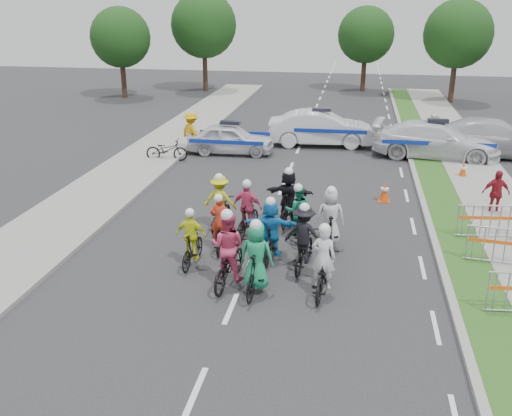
% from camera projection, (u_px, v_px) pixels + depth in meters
% --- Properties ---
extents(ground, '(90.00, 90.00, 0.00)m').
position_uv_depth(ground, '(231.00, 309.00, 13.25)').
color(ground, '#28282B').
rests_on(ground, ground).
extents(curb_right, '(0.20, 60.00, 0.12)m').
position_uv_depth(curb_right, '(433.00, 238.00, 17.02)').
color(curb_right, gray).
rests_on(curb_right, ground).
extents(grass_strip, '(1.20, 60.00, 0.11)m').
position_uv_depth(grass_strip, '(458.00, 240.00, 16.90)').
color(grass_strip, '#214E19').
rests_on(grass_strip, ground).
extents(sidewalk_left, '(3.00, 60.00, 0.13)m').
position_uv_depth(sidewalk_left, '(72.00, 214.00, 18.90)').
color(sidewalk_left, gray).
rests_on(sidewalk_left, ground).
extents(rider_0, '(0.82, 1.90, 1.88)m').
position_uv_depth(rider_0, '(323.00, 271.00, 13.72)').
color(rider_0, black).
rests_on(rider_0, ground).
extents(rider_1, '(0.86, 1.89, 1.95)m').
position_uv_depth(rider_1, '(257.00, 264.00, 13.74)').
color(rider_1, black).
rests_on(rider_1, ground).
extents(rider_2, '(0.95, 2.07, 2.04)m').
position_uv_depth(rider_2, '(228.00, 257.00, 14.15)').
color(rider_2, black).
rests_on(rider_2, ground).
extents(rider_3, '(0.86, 1.61, 1.67)m').
position_uv_depth(rider_3, '(192.00, 243.00, 15.19)').
color(rider_3, black).
rests_on(rider_3, ground).
extents(rider_4, '(1.10, 1.90, 1.87)m').
position_uv_depth(rider_4, '(304.00, 243.00, 15.03)').
color(rider_4, black).
rests_on(rider_4, ground).
extents(rider_5, '(1.48, 1.77, 1.85)m').
position_uv_depth(rider_5, '(271.00, 233.00, 15.48)').
color(rider_5, black).
rests_on(rider_5, ground).
extents(rider_6, '(0.77, 1.73, 1.71)m').
position_uv_depth(rider_6, '(220.00, 231.00, 16.20)').
color(rider_6, black).
rests_on(rider_6, ground).
extents(rider_7, '(0.85, 1.86, 1.91)m').
position_uv_depth(rider_7, '(330.00, 224.00, 16.20)').
color(rider_7, black).
rests_on(rider_7, ground).
extents(rider_8, '(0.91, 1.83, 1.79)m').
position_uv_depth(rider_8, '(298.00, 219.00, 16.80)').
color(rider_8, black).
rests_on(rider_8, ground).
extents(rider_9, '(0.97, 1.79, 1.82)m').
position_uv_depth(rider_9, '(248.00, 214.00, 17.05)').
color(rider_9, black).
rests_on(rider_9, ground).
extents(rider_10, '(1.05, 1.83, 1.83)m').
position_uv_depth(rider_10, '(220.00, 207.00, 17.61)').
color(rider_10, black).
rests_on(rider_10, ground).
extents(rider_11, '(1.55, 1.85, 1.90)m').
position_uv_depth(rider_11, '(288.00, 200.00, 17.94)').
color(rider_11, black).
rests_on(rider_11, ground).
extents(police_car_0, '(4.07, 1.82, 1.36)m').
position_uv_depth(police_car_0, '(230.00, 139.00, 26.29)').
color(police_car_0, silver).
rests_on(police_car_0, ground).
extents(police_car_1, '(5.20, 2.17, 1.67)m').
position_uv_depth(police_car_1, '(321.00, 128.00, 27.69)').
color(police_car_1, silver).
rests_on(police_car_1, ground).
extents(police_car_2, '(5.80, 3.05, 1.60)m').
position_uv_depth(police_car_2, '(436.00, 140.00, 25.49)').
color(police_car_2, silver).
rests_on(police_car_2, ground).
extents(civilian_sedan, '(5.82, 2.67, 1.65)m').
position_uv_depth(civilian_sedan, '(495.00, 138.00, 25.84)').
color(civilian_sedan, silver).
rests_on(civilian_sedan, ground).
extents(spectator_2, '(0.95, 0.50, 1.55)m').
position_uv_depth(spectator_2, '(496.00, 193.00, 18.70)').
color(spectator_2, maroon).
rests_on(spectator_2, ground).
extents(marshal_hiviz, '(1.38, 1.26, 1.86)m').
position_uv_depth(marshal_hiviz, '(191.00, 132.00, 26.44)').
color(marshal_hiviz, orange).
rests_on(marshal_hiviz, ground).
extents(barrier_1, '(2.05, 0.75, 1.12)m').
position_uv_depth(barrier_1, '(505.00, 248.00, 15.09)').
color(barrier_1, '#A5A8AD').
rests_on(barrier_1, ground).
extents(barrier_2, '(2.05, 0.74, 1.12)m').
position_uv_depth(barrier_2, '(490.00, 223.00, 16.80)').
color(barrier_2, '#A5A8AD').
rests_on(barrier_2, ground).
extents(cone_0, '(0.40, 0.40, 0.70)m').
position_uv_depth(cone_0, '(385.00, 192.00, 20.15)').
color(cone_0, '#F24C0C').
rests_on(cone_0, ground).
extents(cone_1, '(0.40, 0.40, 0.70)m').
position_uv_depth(cone_1, '(463.00, 171.00, 22.66)').
color(cone_1, '#F24C0C').
rests_on(cone_1, ground).
extents(parked_bike, '(1.90, 0.83, 0.97)m').
position_uv_depth(parked_bike, '(167.00, 150.00, 25.17)').
color(parked_bike, black).
rests_on(parked_bike, ground).
extents(tree_0, '(4.20, 4.20, 6.30)m').
position_uv_depth(tree_0, '(120.00, 37.00, 39.94)').
color(tree_0, '#382619').
rests_on(tree_0, ground).
extents(tree_1, '(4.55, 4.55, 6.82)m').
position_uv_depth(tree_1, '(458.00, 34.00, 37.93)').
color(tree_1, '#382619').
rests_on(tree_1, ground).
extents(tree_3, '(4.90, 4.90, 7.35)m').
position_uv_depth(tree_3, '(204.00, 25.00, 42.58)').
color(tree_3, '#382619').
rests_on(tree_3, ground).
extents(tree_4, '(4.20, 4.20, 6.30)m').
position_uv_depth(tree_4, '(366.00, 35.00, 42.72)').
color(tree_4, '#382619').
rests_on(tree_4, ground).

